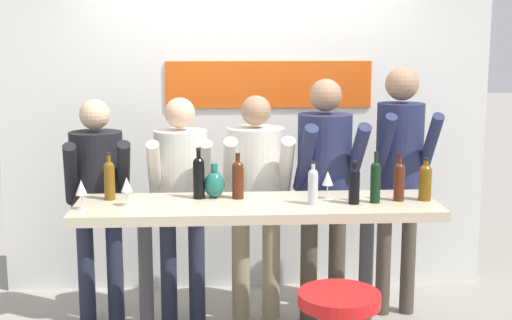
{
  "coord_description": "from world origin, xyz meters",
  "views": [
    {
      "loc": [
        -0.27,
        -4.26,
        2.03
      ],
      "look_at": [
        0.0,
        0.09,
        1.25
      ],
      "focal_mm": 50.0,
      "sensor_mm": 36.0,
      "label": 1
    }
  ],
  "objects_px": {
    "person_far_left": "(98,188)",
    "wine_bottle_7": "(425,180)",
    "wine_bottle_2": "(354,184)",
    "person_center_right": "(400,162)",
    "wine_glass_1": "(81,189)",
    "wine_bottle_1": "(399,180)",
    "wine_bottle_5": "(238,178)",
    "tasting_table": "(257,227)",
    "wine_glass_2": "(127,186)",
    "person_left": "(181,186)",
    "wine_bottle_0": "(313,185)",
    "person_center_left": "(256,184)",
    "decorative_vase": "(214,184)",
    "person_center": "(325,174)",
    "wine_bottle_4": "(199,175)",
    "wine_bottle_3": "(109,178)",
    "wine_bottle_6": "(375,180)",
    "wine_glass_0": "(328,179)"
  },
  "relations": [
    {
      "from": "person_center",
      "to": "person_center_right",
      "type": "bearing_deg",
      "value": 0.66
    },
    {
      "from": "tasting_table",
      "to": "wine_bottle_2",
      "type": "bearing_deg",
      "value": -6.35
    },
    {
      "from": "decorative_vase",
      "to": "wine_bottle_5",
      "type": "bearing_deg",
      "value": -11.62
    },
    {
      "from": "wine_bottle_2",
      "to": "wine_bottle_7",
      "type": "xyz_separation_m",
      "value": [
        0.46,
        0.07,
        0.0
      ]
    },
    {
      "from": "wine_bottle_1",
      "to": "person_center_left",
      "type": "bearing_deg",
      "value": 143.85
    },
    {
      "from": "wine_glass_0",
      "to": "person_far_left",
      "type": "bearing_deg",
      "value": 161.62
    },
    {
      "from": "wine_bottle_3",
      "to": "wine_bottle_2",
      "type": "bearing_deg",
      "value": -7.62
    },
    {
      "from": "wine_glass_1",
      "to": "wine_bottle_1",
      "type": "bearing_deg",
      "value": 3.03
    },
    {
      "from": "person_center",
      "to": "wine_bottle_7",
      "type": "height_order",
      "value": "person_center"
    },
    {
      "from": "wine_bottle_1",
      "to": "wine_bottle_5",
      "type": "bearing_deg",
      "value": 172.79
    },
    {
      "from": "person_left",
      "to": "wine_bottle_7",
      "type": "xyz_separation_m",
      "value": [
        1.54,
        -0.57,
        0.14
      ]
    },
    {
      "from": "person_left",
      "to": "person_center_left",
      "type": "xyz_separation_m",
      "value": [
        0.52,
        0.04,
        -0.0
      ]
    },
    {
      "from": "tasting_table",
      "to": "wine_bottle_3",
      "type": "distance_m",
      "value": 0.97
    },
    {
      "from": "person_center_right",
      "to": "wine_bottle_5",
      "type": "height_order",
      "value": "person_center_right"
    },
    {
      "from": "tasting_table",
      "to": "person_left",
      "type": "bearing_deg",
      "value": 130.48
    },
    {
      "from": "wine_bottle_2",
      "to": "wine_glass_1",
      "type": "height_order",
      "value": "wine_bottle_2"
    },
    {
      "from": "tasting_table",
      "to": "wine_glass_2",
      "type": "height_order",
      "value": "wine_glass_2"
    },
    {
      "from": "wine_bottle_0",
      "to": "wine_glass_2",
      "type": "distance_m",
      "value": 1.13
    },
    {
      "from": "person_center_right",
      "to": "wine_bottle_4",
      "type": "height_order",
      "value": "person_center_right"
    },
    {
      "from": "tasting_table",
      "to": "wine_glass_1",
      "type": "distance_m",
      "value": 1.09
    },
    {
      "from": "wine_bottle_1",
      "to": "person_center_right",
      "type": "bearing_deg",
      "value": 75.07
    },
    {
      "from": "person_center_left",
      "to": "decorative_vase",
      "type": "distance_m",
      "value": 0.56
    },
    {
      "from": "person_left",
      "to": "wine_bottle_1",
      "type": "height_order",
      "value": "person_left"
    },
    {
      "from": "wine_bottle_5",
      "to": "wine_glass_2",
      "type": "height_order",
      "value": "wine_bottle_5"
    },
    {
      "from": "tasting_table",
      "to": "wine_bottle_4",
      "type": "bearing_deg",
      "value": 158.91
    },
    {
      "from": "person_center",
      "to": "wine_bottle_0",
      "type": "height_order",
      "value": "person_center"
    },
    {
      "from": "person_far_left",
      "to": "wine_bottle_7",
      "type": "height_order",
      "value": "person_far_left"
    },
    {
      "from": "wine_bottle_1",
      "to": "wine_glass_1",
      "type": "relative_size",
      "value": 1.66
    },
    {
      "from": "wine_bottle_7",
      "to": "wine_glass_1",
      "type": "distance_m",
      "value": 2.1
    },
    {
      "from": "person_center",
      "to": "wine_bottle_5",
      "type": "xyz_separation_m",
      "value": [
        -0.62,
        -0.44,
        0.07
      ]
    },
    {
      "from": "person_far_left",
      "to": "person_center_right",
      "type": "xyz_separation_m",
      "value": [
        2.12,
        0.05,
        0.15
      ]
    },
    {
      "from": "wine_bottle_7",
      "to": "person_left",
      "type": "bearing_deg",
      "value": 159.68
    },
    {
      "from": "wine_bottle_4",
      "to": "person_center_left",
      "type": "bearing_deg",
      "value": 50.92
    },
    {
      "from": "person_far_left",
      "to": "person_center_left",
      "type": "bearing_deg",
      "value": -8.78
    },
    {
      "from": "wine_bottle_0",
      "to": "wine_glass_1",
      "type": "xyz_separation_m",
      "value": [
        -1.38,
        -0.04,
        0.0
      ]
    },
    {
      "from": "wine_bottle_2",
      "to": "wine_glass_1",
      "type": "bearing_deg",
      "value": -178.58
    },
    {
      "from": "wine_bottle_4",
      "to": "wine_glass_1",
      "type": "height_order",
      "value": "wine_bottle_4"
    },
    {
      "from": "person_center_right",
      "to": "wine_glass_1",
      "type": "bearing_deg",
      "value": -161.68
    },
    {
      "from": "wine_bottle_6",
      "to": "tasting_table",
      "type": "bearing_deg",
      "value": 176.58
    },
    {
      "from": "person_center_left",
      "to": "wine_bottle_5",
      "type": "height_order",
      "value": "person_center_left"
    },
    {
      "from": "person_center",
      "to": "wine_bottle_7",
      "type": "bearing_deg",
      "value": -52.79
    },
    {
      "from": "wine_bottle_4",
      "to": "wine_bottle_0",
      "type": "bearing_deg",
      "value": -16.18
    },
    {
      "from": "person_left",
      "to": "decorative_vase",
      "type": "xyz_separation_m",
      "value": [
        0.23,
        -0.42,
        0.1
      ]
    },
    {
      "from": "wine_glass_1",
      "to": "person_far_left",
      "type": "bearing_deg",
      "value": 91.6
    },
    {
      "from": "decorative_vase",
      "to": "wine_bottle_0",
      "type": "bearing_deg",
      "value": -19.89
    },
    {
      "from": "wine_bottle_6",
      "to": "person_far_left",
      "type": "bearing_deg",
      "value": 160.59
    },
    {
      "from": "person_far_left",
      "to": "person_left",
      "type": "bearing_deg",
      "value": -11.77
    },
    {
      "from": "tasting_table",
      "to": "decorative_vase",
      "type": "height_order",
      "value": "decorative_vase"
    },
    {
      "from": "person_far_left",
      "to": "wine_bottle_5",
      "type": "bearing_deg",
      "value": -36.45
    },
    {
      "from": "wine_bottle_5",
      "to": "wine_bottle_7",
      "type": "distance_m",
      "value": 1.17
    }
  ]
}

